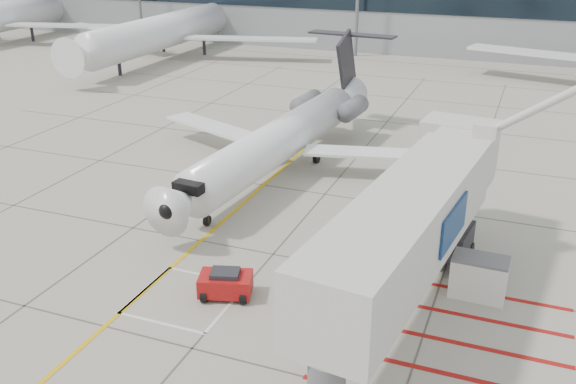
% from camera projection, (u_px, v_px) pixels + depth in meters
% --- Properties ---
extents(ground_plane, '(260.00, 260.00, 0.00)m').
position_uv_depth(ground_plane, '(238.00, 296.00, 27.66)').
color(ground_plane, '#9D9887').
rests_on(ground_plane, ground).
extents(regional_jet, '(24.37, 29.65, 7.32)m').
position_uv_depth(regional_jet, '(264.00, 127.00, 38.05)').
color(regional_jet, white).
rests_on(regional_jet, ground_plane).
extents(jet_bridge, '(11.67, 20.77, 7.91)m').
position_uv_depth(jet_bridge, '(405.00, 240.00, 23.81)').
color(jet_bridge, beige).
rests_on(jet_bridge, ground_plane).
extents(pushback_tug, '(2.53, 1.98, 1.30)m').
position_uv_depth(pushback_tug, '(226.00, 283.00, 27.38)').
color(pushback_tug, '#A81010').
rests_on(pushback_tug, ground_plane).
extents(baggage_cart, '(2.21, 1.68, 1.24)m').
position_uv_depth(baggage_cart, '(326.00, 261.00, 29.21)').
color(baggage_cart, '#5B5A5F').
rests_on(baggage_cart, ground_plane).
extents(ground_power_unit, '(2.35, 1.41, 1.83)m').
position_uv_depth(ground_power_unit, '(479.00, 277.00, 27.32)').
color(ground_power_unit, silver).
rests_on(ground_power_unit, ground_plane).
extents(cone_nose, '(0.41, 0.41, 0.57)m').
position_uv_depth(cone_nose, '(171.00, 230.00, 32.94)').
color(cone_nose, '#E6450C').
rests_on(cone_nose, ground_plane).
extents(cone_side, '(0.39, 0.39, 0.54)m').
position_uv_depth(cone_side, '(352.00, 220.00, 34.07)').
color(cone_side, orange).
rests_on(cone_side, ground_plane).
extents(bg_aircraft_b, '(34.29, 38.10, 11.43)m').
position_uv_depth(bg_aircraft_b, '(173.00, 7.00, 75.01)').
color(bg_aircraft_b, silver).
rests_on(bg_aircraft_b, ground_plane).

